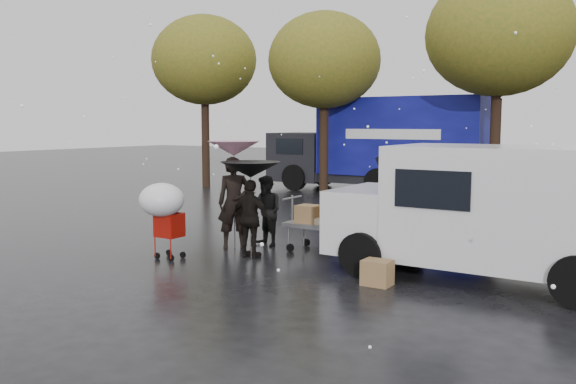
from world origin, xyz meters
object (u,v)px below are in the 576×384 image
Objects in this scene: vendor_cart at (328,217)px; white_van at (488,210)px; person_pink at (234,203)px; blue_truck at (383,145)px; shopping_cart at (163,204)px; person_black at (251,219)px; yellow_taxi at (532,175)px.

vendor_cart is 3.27m from white_van.
person_pink is 11.27m from blue_truck.
white_van reaches higher than shopping_cart.
blue_truck reaches higher than white_van.
white_van is at bearing -40.24° from person_pink.
person_black reaches higher than vendor_cart.
blue_truck is at bearing 103.31° from yellow_taxi.
shopping_cart is at bearing -136.01° from vendor_cart.
shopping_cart is at bearing -147.33° from person_pink.
person_pink is 1.97m from vendor_cart.
person_black is (0.82, -0.56, -0.19)m from person_pink.
blue_truck is 1.80× the size of yellow_taxi.
shopping_cart is 0.18× the size of blue_truck.
yellow_taxi is (3.90, 14.23, -0.28)m from shopping_cart.
person_black is 1.67m from shopping_cart.
yellow_taxi is at bearing 97.40° from white_van.
vendor_cart is 3.21m from shopping_cart.
yellow_taxi is at bearing 32.44° from person_pink.
person_black is 1.56m from vendor_cart.
person_black is at bearing -76.69° from person_pink.
person_black is at bearing -131.80° from vendor_cart.
shopping_cart is 12.82m from blue_truck.
person_pink reaches higher than vendor_cart.
blue_truck is (-1.08, 12.76, 0.69)m from shopping_cart.
shopping_cart is at bearing 37.64° from person_black.
white_van is at bearing -175.80° from yellow_taxi.
blue_truck is at bearing 121.02° from white_van.
yellow_taxi is at bearing 74.69° from shopping_cart.
person_pink is 1.29× the size of shopping_cart.
person_black is at bearing 165.48° from yellow_taxi.
white_van reaches higher than person_pink.
yellow_taxi reaches higher than vendor_cart.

